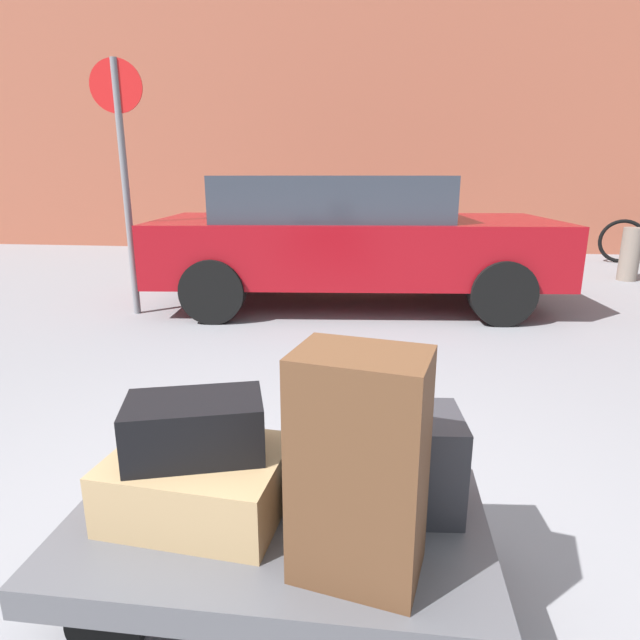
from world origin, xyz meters
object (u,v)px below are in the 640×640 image
object	(u,v)px
parked_car	(349,237)
bollard_kerb_mid	(630,254)
suitcase_tan_front_left	(199,482)
no_parking_sign	(123,163)
duffel_bag_charcoal_rear_left	(375,460)
suitcase_brown_rear_right	(359,467)
bollard_kerb_near	(518,252)
duffel_bag_black_topmost_pile	(195,427)
luggage_cart	(276,538)

from	to	relation	value
parked_car	bollard_kerb_mid	distance (m)	4.21
suitcase_tan_front_left	no_parking_sign	world-z (taller)	no_parking_sign
duffel_bag_charcoal_rear_left	parked_car	xyz separation A→B (m)	(-0.39, 4.31, 0.25)
duffel_bag_charcoal_rear_left	suitcase_brown_rear_right	size ratio (longest dim) A/B	0.85
suitcase_brown_rear_right	bollard_kerb_near	xyz separation A→B (m)	(1.93, 6.45, -0.30)
suitcase_tan_front_left	parked_car	xyz separation A→B (m)	(0.19, 4.41, 0.31)
suitcase_tan_front_left	duffel_bag_black_topmost_pile	distance (m)	0.20
parked_car	suitcase_tan_front_left	bearing A→B (deg)	-92.41
suitcase_brown_rear_right	parked_car	size ratio (longest dim) A/B	0.15
luggage_cart	bollard_kerb_mid	size ratio (longest dim) A/B	1.89
luggage_cart	no_parking_sign	xyz separation A→B (m)	(-2.27, 3.71, 1.27)
no_parking_sign	bollard_kerb_mid	bearing A→B (deg)	23.15
duffel_bag_black_topmost_pile	bollard_kerb_near	distance (m)	6.71
duffel_bag_charcoal_rear_left	suitcase_brown_rear_right	distance (m)	0.35
suitcase_tan_front_left	bollard_kerb_near	distance (m)	6.71
duffel_bag_charcoal_rear_left	suitcase_brown_rear_right	xyz separation A→B (m)	(-0.04, -0.31, 0.16)
luggage_cart	duffel_bag_charcoal_rear_left	size ratio (longest dim) A/B	2.47
no_parking_sign	duffel_bag_black_topmost_pile	bearing A→B (deg)	-61.34
suitcase_tan_front_left	duffel_bag_charcoal_rear_left	bearing A→B (deg)	15.36
luggage_cart	duffel_bag_black_topmost_pile	size ratio (longest dim) A/B	3.19
luggage_cart	no_parking_sign	distance (m)	4.53
luggage_cart	duffel_bag_black_topmost_pile	xyz separation A→B (m)	(-0.26, 0.02, 0.38)
luggage_cart	bollard_kerb_mid	bearing A→B (deg)	59.42
bollard_kerb_mid	duffel_bag_charcoal_rear_left	bearing A→B (deg)	-118.86
duffel_bag_charcoal_rear_left	parked_car	distance (m)	4.34
luggage_cart	parked_car	xyz separation A→B (m)	(-0.07, 4.43, 0.49)
suitcase_brown_rear_right	bollard_kerb_mid	world-z (taller)	suitcase_brown_rear_right
luggage_cart	duffel_bag_black_topmost_pile	distance (m)	0.46
luggage_cart	parked_car	world-z (taller)	parked_car
suitcase_brown_rear_right	parked_car	bearing A→B (deg)	106.53
duffel_bag_black_topmost_pile	no_parking_sign	bearing A→B (deg)	101.87
duffel_bag_black_topmost_pile	bollard_kerb_mid	bearing A→B (deg)	40.80
bollard_kerb_near	bollard_kerb_mid	distance (m)	1.50
suitcase_brown_rear_right	suitcase_tan_front_left	bearing A→B (deg)	170.92
parked_car	bollard_kerb_mid	bearing A→B (deg)	25.81
luggage_cart	suitcase_brown_rear_right	size ratio (longest dim) A/B	2.10
duffel_bag_charcoal_rear_left	bollard_kerb_near	bearing A→B (deg)	68.05
luggage_cart	duffel_bag_black_topmost_pile	world-z (taller)	duffel_bag_black_topmost_pile
bollard_kerb_near	bollard_kerb_mid	world-z (taller)	same
duffel_bag_charcoal_rear_left	bollard_kerb_mid	bearing A→B (deg)	56.27
duffel_bag_charcoal_rear_left	luggage_cart	bearing A→B (deg)	-163.55
suitcase_tan_front_left	duffel_bag_charcoal_rear_left	distance (m)	0.59
parked_car	luggage_cart	bearing A→B (deg)	-89.03
suitcase_tan_front_left	duffel_bag_charcoal_rear_left	size ratio (longest dim) A/B	1.00
parked_car	bollard_kerb_near	size ratio (longest dim) A/B	6.09
suitcase_brown_rear_right	parked_car	world-z (taller)	parked_car
luggage_cart	bollard_kerb_near	distance (m)	6.64
suitcase_tan_front_left	no_parking_sign	distance (m)	4.34
suitcase_tan_front_left	duffel_bag_black_topmost_pile	size ratio (longest dim) A/B	1.29
parked_car	bollard_kerb_mid	size ratio (longest dim) A/B	6.09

